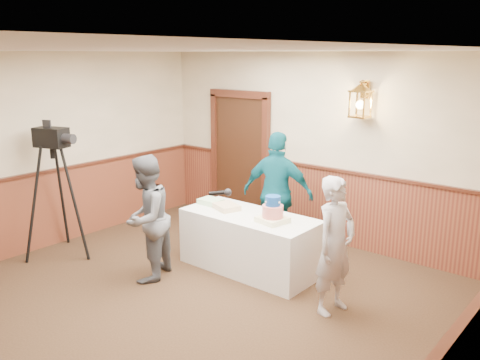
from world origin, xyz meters
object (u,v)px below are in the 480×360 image
at_px(sheet_cake_yellow, 226,207).
at_px(interviewer, 146,218).
at_px(assistant_p, 278,194).
at_px(baker, 335,246).
at_px(tiered_cake, 273,212).
at_px(sheet_cake_green, 211,201).
at_px(tv_camera_rig, 57,199).
at_px(display_table, 250,242).

xyz_separation_m(sheet_cake_yellow, interviewer, (-0.43, -1.02, 0.01)).
bearing_deg(assistant_p, baker, 130.65).
xyz_separation_m(interviewer, assistant_p, (0.74, 1.75, 0.08)).
distance_m(tiered_cake, assistant_p, 0.90).
height_order(tiered_cake, baker, baker).
height_order(sheet_cake_green, tv_camera_rig, tv_camera_rig).
xyz_separation_m(tiered_cake, baker, (1.00, -0.23, -0.12)).
bearing_deg(display_table, interviewer, -128.14).
bearing_deg(interviewer, display_table, 119.65).
xyz_separation_m(tiered_cake, sheet_cake_yellow, (-0.79, 0.04, -0.10)).
relative_size(tiered_cake, interviewer, 0.24).
bearing_deg(sheet_cake_yellow, tv_camera_rig, -146.64).
bearing_deg(tv_camera_rig, interviewer, -6.65).
relative_size(sheet_cake_yellow, tv_camera_rig, 0.19).
height_order(display_table, baker, baker).
height_order(display_table, sheet_cake_green, sheet_cake_green).
xyz_separation_m(sheet_cake_green, interviewer, (-0.09, -1.07, 0.01)).
relative_size(baker, assistant_p, 0.88).
bearing_deg(baker, tiered_cake, 85.12).
distance_m(tiered_cake, tv_camera_rig, 3.04).
bearing_deg(sheet_cake_green, assistant_p, 46.20).
height_order(sheet_cake_green, interviewer, interviewer).
bearing_deg(sheet_cake_green, tv_camera_rig, -140.56).
bearing_deg(display_table, tiered_cake, -8.06).
bearing_deg(tv_camera_rig, assistant_p, 24.68).
xyz_separation_m(baker, assistant_p, (-1.47, 1.00, 0.11)).
xyz_separation_m(display_table, baker, (1.40, -0.29, 0.39)).
relative_size(display_table, sheet_cake_green, 5.95).
xyz_separation_m(interviewer, tv_camera_rig, (-1.55, -0.28, 0.02)).
height_order(display_table, tiered_cake, tiered_cake).
xyz_separation_m(tiered_cake, tv_camera_rig, (-2.76, -1.26, -0.07)).
bearing_deg(display_table, sheet_cake_yellow, -177.80).
distance_m(display_table, sheet_cake_green, 0.83).
bearing_deg(sheet_cake_green, display_table, -2.82).
xyz_separation_m(sheet_cake_yellow, baker, (1.79, -0.27, -0.02)).
height_order(sheet_cake_yellow, interviewer, interviewer).
height_order(display_table, interviewer, interviewer).
xyz_separation_m(display_table, tiered_cake, (0.40, -0.06, 0.51)).
xyz_separation_m(tiered_cake, interviewer, (-1.22, -0.98, -0.09)).
bearing_deg(interviewer, tv_camera_rig, -102.02).
height_order(tiered_cake, tv_camera_rig, tv_camera_rig).
distance_m(tiered_cake, interviewer, 1.56).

